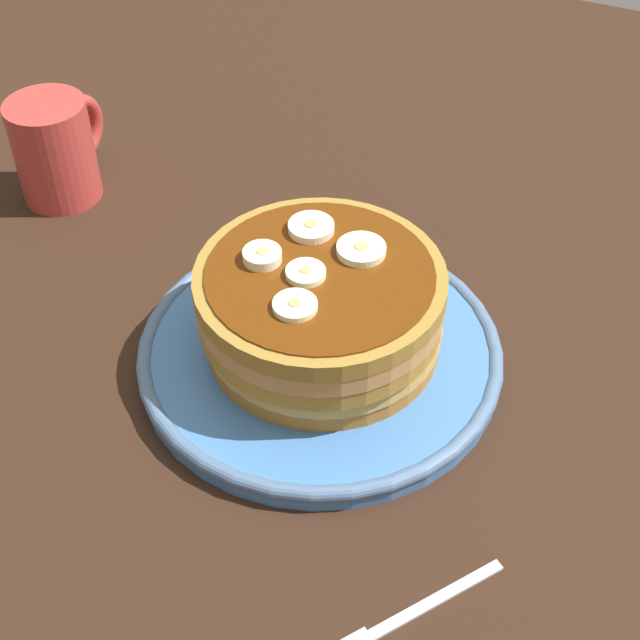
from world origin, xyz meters
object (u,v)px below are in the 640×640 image
(pancake_stack, at_px, (322,310))
(banana_slice_1, at_px, (311,228))
(banana_slice_0, at_px, (306,274))
(plate, at_px, (320,352))
(coffee_mug, at_px, (56,147))
(banana_slice_4, at_px, (262,257))
(banana_slice_3, at_px, (301,308))
(fork, at_px, (401,618))
(banana_slice_2, at_px, (361,250))

(pancake_stack, xyz_separation_m, banana_slice_1, (0.04, 0.03, 0.04))
(banana_slice_0, relative_size, banana_slice_1, 0.83)
(plate, distance_m, coffee_mug, 0.32)
(banana_slice_1, xyz_separation_m, banana_slice_4, (-0.04, 0.02, 0.00))
(banana_slice_3, height_order, banana_slice_4, banana_slice_4)
(banana_slice_1, relative_size, coffee_mug, 0.32)
(coffee_mug, xyz_separation_m, fork, (-0.27, -0.44, -0.05))
(fork, bearing_deg, pancake_stack, 37.23)
(banana_slice_0, bearing_deg, banana_slice_1, 20.90)
(banana_slice_3, bearing_deg, plate, 6.89)
(banana_slice_3, distance_m, coffee_mug, 0.34)
(plate, bearing_deg, banana_slice_0, 132.60)
(pancake_stack, bearing_deg, banana_slice_4, 98.71)
(banana_slice_2, bearing_deg, banana_slice_1, 80.07)
(banana_slice_0, xyz_separation_m, banana_slice_2, (0.04, -0.03, 0.00))
(banana_slice_2, height_order, coffee_mug, banana_slice_2)
(pancake_stack, height_order, banana_slice_4, banana_slice_4)
(banana_slice_0, xyz_separation_m, banana_slice_3, (-0.03, -0.01, -0.00))
(banana_slice_0, xyz_separation_m, coffee_mug, (0.11, 0.30, -0.04))
(banana_slice_3, bearing_deg, fork, -135.95)
(banana_slice_0, xyz_separation_m, banana_slice_4, (0.00, 0.03, 0.00))
(coffee_mug, bearing_deg, banana_slice_0, -109.50)
(banana_slice_2, xyz_separation_m, banana_slice_4, (-0.04, 0.06, 0.00))
(banana_slice_1, bearing_deg, coffee_mug, 78.06)
(banana_slice_4, xyz_separation_m, fork, (-0.17, -0.17, -0.09))
(banana_slice_2, xyz_separation_m, coffee_mug, (0.07, 0.32, -0.04))
(plate, relative_size, banana_slice_4, 9.90)
(banana_slice_0, xyz_separation_m, fork, (-0.16, -0.14, -0.09))
(banana_slice_0, relative_size, banana_slice_2, 0.79)
(banana_slice_0, bearing_deg, banana_slice_4, 86.73)
(plate, bearing_deg, banana_slice_4, 96.79)
(banana_slice_3, distance_m, fork, 0.20)
(coffee_mug, bearing_deg, banana_slice_2, -101.67)
(banana_slice_4, xyz_separation_m, coffee_mug, (0.10, 0.26, -0.04))
(coffee_mug, bearing_deg, banana_slice_4, -111.46)
(pancake_stack, xyz_separation_m, coffee_mug, (0.10, 0.31, -0.00))
(banana_slice_3, xyz_separation_m, banana_slice_4, (0.03, 0.05, 0.00))
(banana_slice_0, xyz_separation_m, banana_slice_1, (0.05, 0.02, 0.00))
(banana_slice_1, bearing_deg, pancake_stack, -145.14)
(banana_slice_3, xyz_separation_m, coffee_mug, (0.14, 0.31, -0.04))
(banana_slice_0, relative_size, banana_slice_4, 1.02)
(banana_slice_4, bearing_deg, pancake_stack, -81.29)
(pancake_stack, height_order, banana_slice_3, banana_slice_3)
(banana_slice_0, bearing_deg, fork, -139.58)
(banana_slice_3, bearing_deg, pancake_stack, 5.31)
(banana_slice_2, relative_size, banana_slice_4, 1.28)
(pancake_stack, bearing_deg, plate, 149.15)
(pancake_stack, relative_size, banana_slice_1, 5.48)
(fork, bearing_deg, plate, 37.69)
(banana_slice_1, height_order, banana_slice_4, banana_slice_4)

